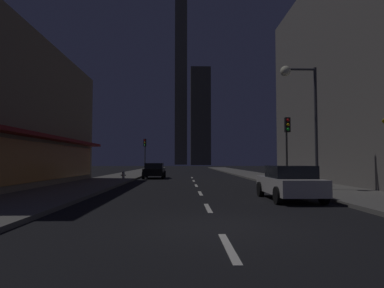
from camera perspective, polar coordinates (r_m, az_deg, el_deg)
name	(u,v)px	position (r m, az deg, el deg)	size (l,w,h in m)	color
ground_plane	(190,175)	(40.35, -0.30, -5.37)	(78.00, 136.00, 0.10)	black
sidewalk_right	(247,174)	(41.09, 9.55, -5.11)	(4.00, 76.00, 0.15)	#605E59
sidewalk_left	(133,174)	(40.80, -10.21, -5.12)	(4.00, 76.00, 0.15)	#605E59
lane_marking_center	(198,189)	(19.39, 1.04, -7.81)	(0.16, 28.20, 0.01)	silver
skyscraper_distant_tall	(181,78)	(155.52, -1.91, 11.30)	(5.56, 7.50, 79.94)	brown
skyscraper_distant_mid	(201,116)	(133.01, 1.50, 4.84)	(7.99, 5.39, 39.41)	#4A4637
car_parked_near	(289,182)	(14.50, 16.51, -6.41)	(1.98, 4.24, 1.45)	silver
car_parked_far	(154,171)	(31.39, -6.55, -4.59)	(1.98, 4.24, 1.45)	black
fire_hydrant_far_left	(123,175)	(28.30, -11.83, -5.31)	(0.42, 0.30, 0.65)	#B2B2B2
traffic_light_near_right	(287,136)	(20.93, 16.19, 1.40)	(0.32, 0.48, 4.20)	#2D2D2D
traffic_light_far_left	(145,148)	(40.05, -8.17, -0.72)	(0.32, 0.48, 4.20)	#2D2D2D
street_lamp_right	(300,97)	(18.61, 18.28, 7.78)	(1.96, 0.56, 6.58)	#38383D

